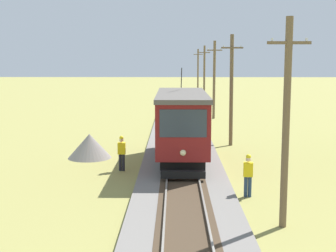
{
  "coord_description": "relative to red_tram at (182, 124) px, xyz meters",
  "views": [
    {
      "loc": [
        -0.4,
        -4.59,
        5.67
      ],
      "look_at": [
        -0.74,
        21.17,
        1.86
      ],
      "focal_mm": 49.83,
      "sensor_mm": 36.0,
      "label": 1
    }
  ],
  "objects": [
    {
      "name": "track_worker",
      "position": [
        2.61,
        -5.9,
        -1.21
      ],
      "size": [
        0.4,
        0.28,
        1.78
      ],
      "rotation": [
        0.0,
        0.0,
        1.46
      ],
      "color": "navy",
      "rests_on": "ground"
    },
    {
      "name": "utility_pole_distant",
      "position": [
        3.27,
        32.96,
        1.45
      ],
      "size": [
        1.4,
        0.26,
        7.08
      ],
      "color": "brown",
      "rests_on": "ground"
    },
    {
      "name": "utility_pole_mid",
      "position": [
        3.27,
        5.58,
        1.46
      ],
      "size": [
        1.4,
        0.58,
        7.12
      ],
      "color": "brown",
      "rests_on": "ground"
    },
    {
      "name": "utility_pole_far",
      "position": [
        3.27,
        18.66,
        1.49
      ],
      "size": [
        1.4,
        0.47,
        7.17
      ],
      "color": "brown",
      "rests_on": "ground"
    },
    {
      "name": "utility_pole_horizon",
      "position": [
        3.27,
        48.37,
        1.37
      ],
      "size": [
        1.4,
        0.42,
        6.94
      ],
      "color": "brown",
      "rests_on": "ground"
    },
    {
      "name": "red_tram",
      "position": [
        0.0,
        0.0,
        0.0
      ],
      "size": [
        2.6,
        8.54,
        4.79
      ],
      "color": "maroon",
      "rests_on": "rail_right"
    },
    {
      "name": "utility_pole_near_tram",
      "position": [
        3.27,
        -9.25,
        1.39
      ],
      "size": [
        1.4,
        0.31,
        6.97
      ],
      "color": "brown",
      "rests_on": "ground"
    },
    {
      "name": "gravel_pile",
      "position": [
        -5.2,
        1.49,
        -1.5
      ],
      "size": [
        2.47,
        2.47,
        1.38
      ],
      "primitive_type": "cone",
      "color": "gray",
      "rests_on": "ground"
    },
    {
      "name": "second_worker",
      "position": [
        -3.04,
        -1.52,
        -1.21
      ],
      "size": [
        0.38,
        0.25,
        1.78
      ],
      "rotation": [
        0.0,
        0.0,
        1.59
      ],
      "color": "black",
      "rests_on": "ground"
    }
  ]
}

